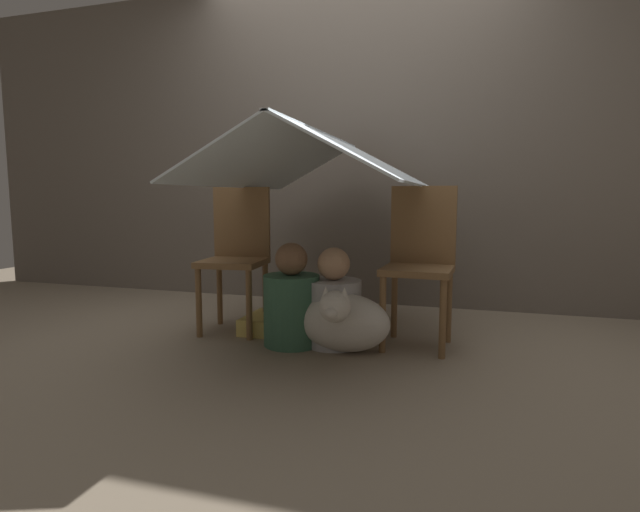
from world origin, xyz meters
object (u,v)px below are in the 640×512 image
object	(u,v)px
person_second	(334,306)
dog	(343,321)
chair_right	(420,258)
person_front	(292,303)
chair_left	(237,252)

from	to	relation	value
person_second	dog	size ratio (longest dim) A/B	1.11
chair_right	person_front	distance (m)	0.76
person_front	dog	world-z (taller)	person_front
chair_left	person_second	xyz separation A→B (m)	(0.67, -0.17, -0.26)
chair_right	person_second	world-z (taller)	chair_right
chair_right	chair_left	bearing A→B (deg)	-177.15
person_front	person_second	size ratio (longest dim) A/B	1.05
person_front	dog	size ratio (longest dim) A/B	1.16
chair_right	person_front	xyz separation A→B (m)	(-0.68, -0.22, -0.25)
person_front	chair_left	bearing A→B (deg)	153.29
chair_right	dog	distance (m)	0.56
chair_left	person_front	size ratio (longest dim) A/B	1.54
dog	chair_right	bearing A→B (deg)	37.50
person_front	person_second	world-z (taller)	person_front
chair_right	dog	bearing A→B (deg)	-139.66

